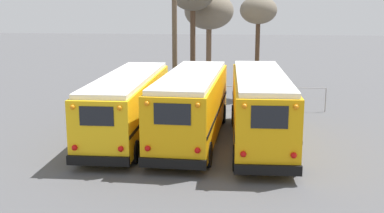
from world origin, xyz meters
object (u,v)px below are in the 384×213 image
school_bus_1 (192,104)px  bare_tree_0 (209,12)px  school_bus_2 (260,106)px  utility_pole (175,31)px  school_bus_0 (128,103)px  bare_tree_2 (258,12)px

school_bus_1 → bare_tree_0: size_ratio=1.39×
school_bus_1 → school_bus_2: school_bus_2 is taller
school_bus_2 → utility_pole: size_ratio=1.16×
school_bus_0 → school_bus_2: size_ratio=1.06×
school_bus_0 → bare_tree_2: bare_tree_2 is taller
bare_tree_0 → utility_pole: bearing=-101.0°
utility_pole → bare_tree_2: bearing=15.7°
school_bus_1 → bare_tree_2: 12.01m
utility_pole → school_bus_2: bearing=-61.1°
utility_pole → bare_tree_2: size_ratio=1.30×
school_bus_2 → utility_pole: 11.32m
utility_pole → bare_tree_0: size_ratio=1.23×
school_bus_1 → bare_tree_0: (-0.66, 17.40, 3.91)m
school_bus_2 → utility_pole: utility_pole is taller
school_bus_1 → bare_tree_2: (3.11, 10.89, 3.98)m
school_bus_2 → bare_tree_0: bare_tree_0 is taller
school_bus_2 → bare_tree_0: size_ratio=1.42×
bare_tree_2 → school_bus_0: bearing=-120.6°
school_bus_0 → bare_tree_0: bare_tree_0 is taller
school_bus_2 → school_bus_1: bearing=176.0°
school_bus_2 → bare_tree_0: 18.42m
school_bus_1 → bare_tree_2: bare_tree_2 is taller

